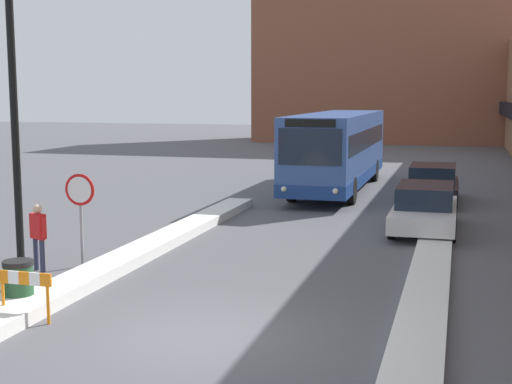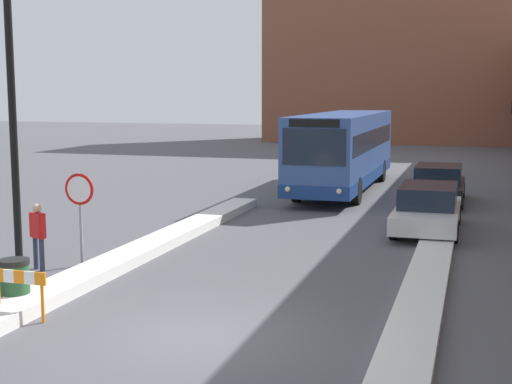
% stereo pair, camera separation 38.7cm
% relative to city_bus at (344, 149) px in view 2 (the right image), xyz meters
% --- Properties ---
extents(ground_plane, '(160.00, 160.00, 0.00)m').
position_rel_city_bus_xyz_m(ground_plane, '(0.85, -19.14, -1.78)').
color(ground_plane, '#515156').
extents(building_backdrop_far, '(26.00, 8.00, 15.33)m').
position_rel_city_bus_xyz_m(building_backdrop_far, '(0.85, 32.22, 5.88)').
color(building_backdrop_far, brown).
rests_on(building_backdrop_far, ground_plane).
extents(snow_bank_left, '(0.90, 17.68, 0.28)m').
position_rel_city_bus_xyz_m(snow_bank_left, '(-2.75, -14.01, -1.65)').
color(snow_bank_left, silver).
rests_on(snow_bank_left, ground_plane).
extents(snow_bank_right, '(0.90, 18.36, 0.20)m').
position_rel_city_bus_xyz_m(snow_bank_right, '(4.45, -13.95, -1.68)').
color(snow_bank_right, silver).
rests_on(snow_bank_right, ground_plane).
extents(city_bus, '(2.59, 12.06, 3.30)m').
position_rel_city_bus_xyz_m(city_bus, '(0.00, 0.00, 0.00)').
color(city_bus, '#335193').
rests_on(city_bus, ground_plane).
extents(parked_car_front, '(1.89, 4.86, 1.40)m').
position_rel_city_bus_xyz_m(parked_car_front, '(4.05, -8.25, -1.08)').
color(parked_car_front, silver).
rests_on(parked_car_front, ground_plane).
extents(parked_car_middle, '(1.93, 4.64, 1.42)m').
position_rel_city_bus_xyz_m(parked_car_middle, '(4.05, -2.28, -1.07)').
color(parked_car_middle, black).
rests_on(parked_car_middle, ground_plane).
extents(stop_sign, '(0.76, 0.08, 2.26)m').
position_rel_city_bus_xyz_m(stop_sign, '(-3.64, -15.25, -0.15)').
color(stop_sign, gray).
rests_on(stop_sign, ground_plane).
extents(street_lamp, '(1.46, 0.36, 6.72)m').
position_rel_city_bus_xyz_m(street_lamp, '(-3.65, -17.29, 2.35)').
color(street_lamp, black).
rests_on(street_lamp, ground_plane).
extents(pedestrian, '(0.47, 0.36, 1.58)m').
position_rel_city_bus_xyz_m(pedestrian, '(-4.40, -15.88, -0.83)').
color(pedestrian, '#333851').
rests_on(pedestrian, ground_plane).
extents(trash_bin, '(0.59, 0.59, 0.95)m').
position_rel_city_bus_xyz_m(trash_bin, '(-3.12, -18.56, -1.30)').
color(trash_bin, '#234C2D').
rests_on(trash_bin, ground_plane).
extents(construction_barricade, '(1.10, 0.06, 0.94)m').
position_rel_city_bus_xyz_m(construction_barricade, '(-2.52, -19.25, -1.12)').
color(construction_barricade, orange).
rests_on(construction_barricade, ground_plane).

